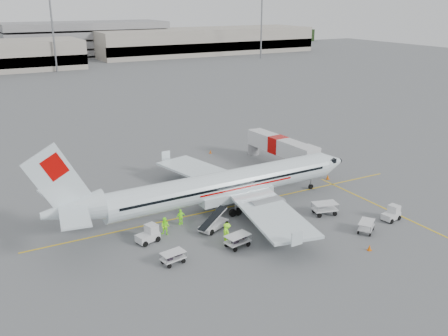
{
  "coord_description": "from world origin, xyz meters",
  "views": [
    {
      "loc": [
        -25.07,
        -43.36,
        21.42
      ],
      "look_at": [
        0.0,
        2.0,
        3.8
      ],
      "focal_mm": 40.0,
      "sensor_mm": 36.0,
      "label": 1
    }
  ],
  "objects": [
    {
      "name": "belt_loader",
      "position": [
        -4.48,
        -4.01,
        1.17
      ],
      "size": [
        4.61,
        3.26,
        2.35
      ],
      "primitive_type": null,
      "rotation": [
        0.0,
        0.0,
        0.42
      ],
      "color": "silver",
      "rests_on": "ground"
    },
    {
      "name": "cart_empty_a",
      "position": [
        8.11,
        -11.74,
        0.56
      ],
      "size": [
        2.48,
        2.26,
        1.12
      ],
      "primitive_type": null,
      "rotation": [
        0.0,
        0.0,
        0.61
      ],
      "color": "silver",
      "rests_on": "ground"
    },
    {
      "name": "tug_aft",
      "position": [
        -11.13,
        -3.51,
        0.81
      ],
      "size": [
        2.34,
        1.71,
        1.62
      ],
      "primitive_type": null,
      "rotation": [
        0.0,
        0.0,
        0.26
      ],
      "color": "silver",
      "rests_on": "ground"
    },
    {
      "name": "cone_nose",
      "position": [
        14.66,
        1.67,
        0.33
      ],
      "size": [
        0.4,
        0.4,
        0.66
      ],
      "primitive_type": "cone",
      "color": "#E25F07",
      "rests_on": "ground"
    },
    {
      "name": "cart_loaded_a",
      "position": [
        -10.63,
        -8.26,
        0.53
      ],
      "size": [
        2.21,
        1.52,
        1.06
      ],
      "primitive_type": null,
      "rotation": [
        0.0,
        0.0,
        0.16
      ],
      "color": "silver",
      "rests_on": "ground"
    },
    {
      "name": "mast_center",
      "position": [
        5.0,
        118.0,
        11.0
      ],
      "size": [
        3.2,
        1.2,
        22.0
      ],
      "primitive_type": null,
      "color": "slate",
      "rests_on": "ground"
    },
    {
      "name": "crew_a",
      "position": [
        -4.81,
        -7.06,
        0.94
      ],
      "size": [
        0.81,
        0.8,
        1.89
      ],
      "primitive_type": "imported",
      "rotation": [
        0.0,
        0.0,
        0.77
      ],
      "color": "#8CF81A",
      "rests_on": "ground"
    },
    {
      "name": "tug_mid",
      "position": [
        0.69,
        -9.35,
        0.8
      ],
      "size": [
        2.39,
        2.01,
        1.6
      ],
      "primitive_type": null,
      "rotation": [
        0.0,
        0.0,
        -0.48
      ],
      "color": "silver",
      "rests_on": "ground"
    },
    {
      "name": "ground",
      "position": [
        0.0,
        0.0,
        0.0
      ],
      "size": [
        360.0,
        360.0,
        0.0
      ],
      "primitive_type": "plane",
      "color": "#56595B"
    },
    {
      "name": "crew_c",
      "position": [
        -4.65,
        -7.02,
        0.94
      ],
      "size": [
        0.78,
        1.26,
        1.87
      ],
      "primitive_type": "imported",
      "rotation": [
        0.0,
        0.0,
        1.64
      ],
      "color": "#8CF81A",
      "rests_on": "ground"
    },
    {
      "name": "cart_loaded_b",
      "position": [
        -4.3,
        -8.33,
        0.6
      ],
      "size": [
        2.5,
        1.76,
        1.19
      ],
      "primitive_type": null,
      "rotation": [
        0.0,
        0.0,
        0.19
      ],
      "color": "silver",
      "rests_on": "ground"
    },
    {
      "name": "aircraft",
      "position": [
        -1.08,
        -0.26,
        4.8
      ],
      "size": [
        35.44,
        28.09,
        9.6
      ],
      "primitive_type": null,
      "rotation": [
        0.0,
        0.0,
        0.02
      ],
      "color": "white",
      "rests_on": "ground"
    },
    {
      "name": "crew_b",
      "position": [
        -9.1,
        -2.88,
        0.89
      ],
      "size": [
        1.09,
        1.08,
        1.77
      ],
      "primitive_type": "imported",
      "rotation": [
        0.0,
        0.0,
        -0.78
      ],
      "color": "#8CF81A",
      "rests_on": "ground"
    },
    {
      "name": "stripe_lead",
      "position": [
        0.0,
        0.0,
        0.01
      ],
      "size": [
        44.0,
        0.2,
        0.01
      ],
      "primitive_type": "cube",
      "color": "yellow",
      "rests_on": "ground"
    },
    {
      "name": "terminal_east",
      "position": [
        70.0,
        145.0,
        5.0
      ],
      "size": [
        90.0,
        26.0,
        10.0
      ],
      "primitive_type": null,
      "color": "gray",
      "rests_on": "ground"
    },
    {
      "name": "treeline",
      "position": [
        0.0,
        175.0,
        3.0
      ],
      "size": [
        300.0,
        3.0,
        6.0
      ],
      "primitive_type": null,
      "color": "black",
      "rests_on": "ground"
    },
    {
      "name": "jet_bridge",
      "position": [
        12.65,
        9.79,
        1.91
      ],
      "size": [
        3.82,
        14.75,
        3.83
      ],
      "primitive_type": null,
      "rotation": [
        0.0,
        0.0,
        0.07
      ],
      "color": "silver",
      "rests_on": "ground"
    },
    {
      "name": "crew_d",
      "position": [
        -6.87,
        -1.51,
        0.82
      ],
      "size": [
        0.99,
        0.46,
        1.65
      ],
      "primitive_type": "imported",
      "rotation": [
        0.0,
        0.0,
        3.21
      ],
      "color": "#8CF81A",
      "rests_on": "ground"
    },
    {
      "name": "mast_east",
      "position": [
        80.0,
        118.0,
        11.0
      ],
      "size": [
        3.2,
        1.2,
        22.0
      ],
      "primitive_type": null,
      "color": "slate",
      "rests_on": "ground"
    },
    {
      "name": "parking_garage",
      "position": [
        25.0,
        160.0,
        7.0
      ],
      "size": [
        62.0,
        24.0,
        14.0
      ],
      "primitive_type": null,
      "color": "slate",
      "rests_on": "ground"
    },
    {
      "name": "tug_fore",
      "position": [
        12.29,
        -10.93,
        0.76
      ],
      "size": [
        2.13,
        1.46,
        1.52
      ],
      "primitive_type": null,
      "rotation": [
        0.0,
        0.0,
        0.18
      ],
      "color": "silver",
      "rests_on": "ground"
    },
    {
      "name": "cone_stbd",
      "position": [
        5.71,
        -14.66,
        0.29
      ],
      "size": [
        0.36,
        0.36,
        0.59
      ],
      "primitive_type": "cone",
      "color": "#E25F07",
      "rests_on": "ground"
    },
    {
      "name": "cart_empty_b",
      "position": [
        7.31,
        -6.53,
        0.66
      ],
      "size": [
        2.8,
        2.05,
        1.31
      ],
      "primitive_type": null,
      "rotation": [
        0.0,
        0.0,
        -0.24
      ],
      "color": "silver",
      "rests_on": "ground"
    },
    {
      "name": "cone_port",
      "position": [
        6.9,
        18.62,
        0.27
      ],
      "size": [
        0.33,
        0.33,
        0.55
      ],
      "primitive_type": "cone",
      "color": "#E25F07",
      "rests_on": "ground"
    },
    {
      "name": "stripe_cross",
      "position": [
        14.0,
        -8.0,
        0.01
      ],
      "size": [
        0.2,
        20.0,
        0.01
      ],
      "primitive_type": "cube",
      "color": "yellow",
      "rests_on": "ground"
    }
  ]
}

